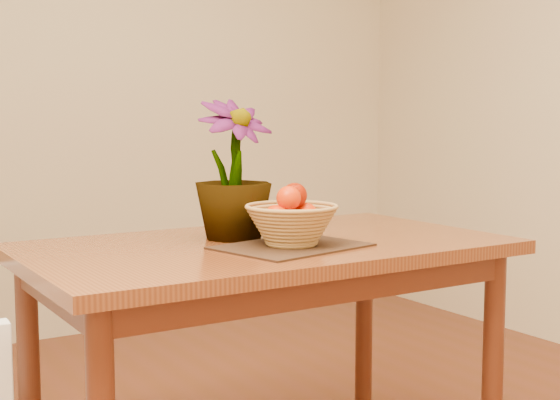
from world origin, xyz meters
TOP-DOWN VIEW (x-y plane):
  - wall_back at (0.00, 2.25)m, footprint 4.00×0.02m
  - table at (0.00, 0.30)m, footprint 1.40×0.80m
  - placemat at (0.01, 0.18)m, footprint 0.45×0.37m
  - wicker_basket at (0.01, 0.18)m, footprint 0.26×0.26m
  - orange_pile at (0.01, 0.18)m, footprint 0.19×0.18m
  - potted_plant at (-0.05, 0.41)m, footprint 0.27×0.27m

SIDE VIEW (x-z plane):
  - table at x=0.00m, z-range 0.29..1.04m
  - placemat at x=0.01m, z-range 0.75..0.76m
  - wicker_basket at x=0.01m, z-range 0.76..0.86m
  - orange_pile at x=0.01m, z-range 0.79..0.92m
  - potted_plant at x=-0.05m, z-range 0.75..1.17m
  - wall_back at x=0.00m, z-range 0.00..2.70m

